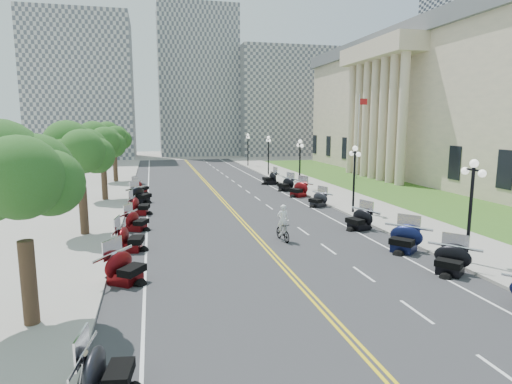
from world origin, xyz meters
TOP-DOWN VIEW (x-y plane):
  - ground at (0.00, 0.00)m, footprint 160.00×160.00m
  - road at (0.00, 10.00)m, footprint 16.00×90.00m
  - centerline_yellow_a at (-0.12, 10.00)m, footprint 0.12×90.00m
  - centerline_yellow_b at (0.12, 10.00)m, footprint 0.12×90.00m
  - edge_line_north at (6.40, 10.00)m, footprint 0.12×90.00m
  - edge_line_south at (-6.40, 10.00)m, footprint 0.12×90.00m
  - lane_dash_2 at (3.20, -16.00)m, footprint 0.12×2.00m
  - lane_dash_3 at (3.20, -12.00)m, footprint 0.12×2.00m
  - lane_dash_4 at (3.20, -8.00)m, footprint 0.12×2.00m
  - lane_dash_5 at (3.20, -4.00)m, footprint 0.12×2.00m
  - lane_dash_6 at (3.20, 0.00)m, footprint 0.12×2.00m
  - lane_dash_7 at (3.20, 4.00)m, footprint 0.12×2.00m
  - lane_dash_8 at (3.20, 8.00)m, footprint 0.12×2.00m
  - lane_dash_9 at (3.20, 12.00)m, footprint 0.12×2.00m
  - lane_dash_10 at (3.20, 16.00)m, footprint 0.12×2.00m
  - lane_dash_11 at (3.20, 20.00)m, footprint 0.12×2.00m
  - lane_dash_12 at (3.20, 24.00)m, footprint 0.12×2.00m
  - lane_dash_13 at (3.20, 28.00)m, footprint 0.12×2.00m
  - lane_dash_14 at (3.20, 32.00)m, footprint 0.12×2.00m
  - lane_dash_15 at (3.20, 36.00)m, footprint 0.12×2.00m
  - lane_dash_16 at (3.20, 40.00)m, footprint 0.12×2.00m
  - lane_dash_17 at (3.20, 44.00)m, footprint 0.12×2.00m
  - lane_dash_18 at (3.20, 48.00)m, footprint 0.12×2.00m
  - lane_dash_19 at (3.20, 52.00)m, footprint 0.12×2.00m
  - sidewalk_north at (10.50, 10.00)m, footprint 5.00×90.00m
  - sidewalk_south at (-10.50, 10.00)m, footprint 5.00×90.00m
  - lawn at (17.50, 18.00)m, footprint 9.00×60.00m
  - civic_building at (32.00, 22.00)m, footprint 26.00×51.00m
  - distant_block_a at (-18.00, 62.00)m, footprint 18.00×14.00m
  - distant_block_b at (4.00, 68.00)m, footprint 16.00×12.00m
  - distant_block_c at (22.00, 65.00)m, footprint 20.00×14.00m
  - street_lamp_1 at (8.60, -8.00)m, footprint 0.50×1.20m
  - street_lamp_2 at (8.60, 4.00)m, footprint 0.50×1.20m
  - street_lamp_3 at (8.60, 16.00)m, footprint 0.50×1.20m
  - street_lamp_4 at (8.60, 28.00)m, footprint 0.50×1.20m
  - street_lamp_5 at (8.60, 40.00)m, footprint 0.50×1.20m
  - flagpole at (18.00, 22.00)m, footprint 1.10×0.20m
  - tree_1 at (-10.00, -10.00)m, footprint 4.80×4.80m
  - tree_2 at (-10.00, 2.00)m, footprint 4.80×4.80m
  - tree_3 at (-10.00, 14.00)m, footprint 4.80×4.80m
  - tree_4 at (-10.00, 26.00)m, footprint 4.80×4.80m
  - motorcycle_n_3 at (7.00, -8.90)m, footprint 2.87×2.87m
  - motorcycle_n_4 at (6.88, -5.39)m, footprint 3.10×3.10m
  - motorcycle_n_5 at (6.80, -0.47)m, footprint 2.66×2.66m
  - motorcycle_n_7 at (7.09, 7.23)m, footprint 2.52×2.52m
  - motorcycle_n_8 at (7.12, 12.14)m, footprint 2.93×2.93m
  - motorcycle_n_9 at (7.04, 15.69)m, footprint 2.72×2.72m
  - motorcycle_n_10 at (6.70, 20.43)m, footprint 2.39×2.39m
  - motorcycle_s_2 at (-7.21, -14.32)m, footprint 2.22×2.22m
  - motorcycle_s_4 at (-7.19, -6.54)m, footprint 3.02×3.02m
  - motorcycle_s_5 at (-7.22, -1.81)m, footprint 2.47×2.47m
  - motorcycle_s_6 at (-7.00, 2.69)m, footprint 2.61×2.61m
  - motorcycle_s_7 at (-6.93, 7.51)m, footprint 2.47×2.47m
  - motorcycle_s_8 at (-6.94, 12.40)m, footprint 3.03×3.03m
  - motorcycle_s_9 at (-7.10, 17.14)m, footprint 2.72×2.72m
  - bicycle at (1.27, -1.87)m, footprint 0.71×1.84m
  - cyclist_rider at (1.27, -1.87)m, footprint 0.66×0.43m

SIDE VIEW (x-z plane):
  - ground at x=0.00m, z-range 0.00..0.00m
  - road at x=0.00m, z-range 0.00..0.01m
  - centerline_yellow_a at x=-0.12m, z-range 0.01..0.01m
  - centerline_yellow_b at x=0.12m, z-range 0.01..0.01m
  - edge_line_north at x=6.40m, z-range 0.01..0.01m
  - edge_line_south at x=-6.40m, z-range 0.01..0.01m
  - lane_dash_2 at x=3.20m, z-range 0.01..0.01m
  - lane_dash_3 at x=3.20m, z-range 0.01..0.01m
  - lane_dash_4 at x=3.20m, z-range 0.01..0.01m
  - lane_dash_5 at x=3.20m, z-range 0.01..0.01m
  - lane_dash_6 at x=3.20m, z-range 0.01..0.01m
  - lane_dash_7 at x=3.20m, z-range 0.01..0.01m
  - lane_dash_8 at x=3.20m, z-range 0.01..0.01m
  - lane_dash_9 at x=3.20m, z-range 0.01..0.01m
  - lane_dash_10 at x=3.20m, z-range 0.01..0.01m
  - lane_dash_11 at x=3.20m, z-range 0.01..0.01m
  - lane_dash_12 at x=3.20m, z-range 0.01..0.01m
  - lane_dash_13 at x=3.20m, z-range 0.01..0.01m
  - lane_dash_14 at x=3.20m, z-range 0.01..0.01m
  - lane_dash_15 at x=3.20m, z-range 0.01..0.01m
  - lane_dash_16 at x=3.20m, z-range 0.01..0.01m
  - lane_dash_17 at x=3.20m, z-range 0.01..0.01m
  - lane_dash_18 at x=3.20m, z-range 0.01..0.01m
  - lane_dash_19 at x=3.20m, z-range 0.01..0.01m
  - lawn at x=17.50m, z-range 0.00..0.10m
  - sidewalk_north at x=10.50m, z-range 0.00..0.15m
  - sidewalk_south at x=-10.50m, z-range 0.00..0.15m
  - bicycle at x=1.27m, z-range 0.00..1.08m
  - motorcycle_n_7 at x=7.09m, z-range 0.00..1.33m
  - motorcycle_s_2 at x=-7.21m, z-range 0.00..1.36m
  - motorcycle_s_6 at x=-7.00m, z-range 0.00..1.37m
  - motorcycle_s_9 at x=-7.10m, z-range 0.00..1.40m
  - motorcycle_n_3 at x=7.00m, z-range 0.00..1.43m
  - motorcycle_n_9 at x=7.04m, z-range 0.00..1.47m
  - motorcycle_n_5 at x=6.80m, z-range 0.00..1.48m
  - motorcycle_s_7 at x=-6.93m, z-range 0.00..1.49m
  - motorcycle_s_5 at x=-7.22m, z-range 0.00..1.51m
  - motorcycle_s_4 at x=-7.19m, z-range 0.00..1.52m
  - motorcycle_s_8 at x=-6.94m, z-range 0.00..1.53m
  - motorcycle_n_8 at x=7.12m, z-range 0.00..1.53m
  - motorcycle_n_4 at x=6.88m, z-range 0.00..1.54m
  - motorcycle_n_10 at x=6.70m, z-range 0.00..1.55m
  - cyclist_rider at x=1.27m, z-range 1.08..2.88m
  - street_lamp_1 at x=8.60m, z-range 0.15..5.05m
  - street_lamp_2 at x=8.60m, z-range 0.15..5.05m
  - street_lamp_3 at x=8.60m, z-range 0.15..5.05m
  - street_lamp_4 at x=8.60m, z-range 0.15..5.05m
  - street_lamp_5 at x=8.60m, z-range 0.15..5.05m
  - tree_1 at x=-10.00m, z-range 0.15..9.35m
  - tree_2 at x=-10.00m, z-range 0.15..9.35m
  - tree_3 at x=-10.00m, z-range 0.15..9.35m
  - tree_4 at x=-10.00m, z-range 0.15..9.35m
  - flagpole at x=18.00m, z-range 0.00..10.00m
  - civic_building at x=32.00m, z-range 0.00..17.80m
  - distant_block_c at x=22.00m, z-range 0.00..22.00m
  - distant_block_a at x=-18.00m, z-range 0.00..26.00m
  - distant_block_b at x=4.00m, z-range 0.00..30.00m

